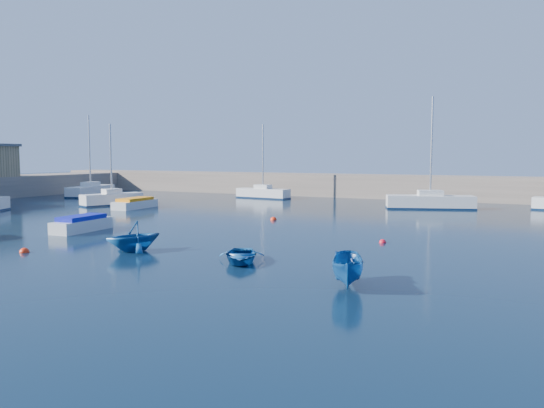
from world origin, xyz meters
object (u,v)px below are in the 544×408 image
at_px(sailboat_3, 112,199).
at_px(motorboat_1, 82,224).
at_px(dinghy_center, 241,256).
at_px(dinghy_left, 134,236).
at_px(sailboat_6, 430,201).
at_px(sailboat_4, 91,190).
at_px(sailboat_5, 263,193).
at_px(motorboat_2, 135,203).
at_px(dinghy_right, 348,270).

distance_m(sailboat_3, motorboat_1, 18.02).
bearing_deg(dinghy_center, dinghy_left, 152.52).
relative_size(sailboat_6, motorboat_1, 2.36).
distance_m(sailboat_4, sailboat_5, 20.77).
distance_m(sailboat_5, dinghy_left, 33.49).
bearing_deg(sailboat_6, dinghy_left, 142.38).
bearing_deg(motorboat_2, motorboat_1, -65.36).
xyz_separation_m(sailboat_4, dinghy_center, (35.30, -26.32, -0.35)).
xyz_separation_m(sailboat_5, dinghy_right, (21.12, -34.39, -0.01)).
distance_m(sailboat_5, dinghy_right, 40.36).
bearing_deg(dinghy_left, motorboat_1, 175.76).
xyz_separation_m(sailboat_4, sailboat_6, (38.77, 2.24, 0.00)).
relative_size(sailboat_3, sailboat_5, 0.95).
bearing_deg(dinghy_center, sailboat_3, 116.83).
height_order(sailboat_4, sailboat_5, sailboat_4).
bearing_deg(dinghy_center, sailboat_4, 116.91).
bearing_deg(motorboat_1, sailboat_3, 123.35).
bearing_deg(sailboat_5, motorboat_1, -171.15).
xyz_separation_m(motorboat_2, dinghy_center, (20.68, -17.09, -0.15)).
relative_size(sailboat_3, sailboat_6, 0.78).
bearing_deg(sailboat_5, dinghy_center, -148.71).
height_order(sailboat_6, dinghy_left, sailboat_6).
relative_size(sailboat_6, dinghy_left, 3.50).
xyz_separation_m(sailboat_6, dinghy_left, (-9.72, -28.44, 0.09)).
relative_size(sailboat_3, motorboat_1, 1.84).
bearing_deg(sailboat_3, sailboat_6, 40.44).
height_order(motorboat_1, dinghy_left, dinghy_left).
distance_m(sailboat_6, dinghy_right, 30.70).
distance_m(sailboat_3, dinghy_left, 26.11).
relative_size(motorboat_1, dinghy_center, 1.42).
bearing_deg(dinghy_right, dinghy_center, 142.55).
xyz_separation_m(motorboat_1, dinghy_center, (13.91, -4.13, -0.17)).
xyz_separation_m(motorboat_1, dinghy_left, (7.67, -4.01, 0.27)).
bearing_deg(sailboat_4, dinghy_right, -46.49).
relative_size(sailboat_5, sailboat_6, 0.82).
height_order(motorboat_1, dinghy_center, motorboat_1).
bearing_deg(sailboat_6, sailboat_3, 90.81).
bearing_deg(sailboat_5, sailboat_3, 151.71).
relative_size(motorboat_1, motorboat_2, 0.89).
distance_m(sailboat_4, sailboat_6, 38.84).
bearing_deg(motorboat_1, dinghy_right, -21.18).
relative_size(motorboat_1, dinghy_left, 1.49).
distance_m(sailboat_3, sailboat_5, 16.68).
bearing_deg(sailboat_6, sailboat_4, 74.54).
xyz_separation_m(sailboat_3, dinghy_center, (24.77, -18.52, -0.32)).
bearing_deg(dinghy_right, motorboat_1, 144.87).
bearing_deg(dinghy_center, sailboat_6, 56.68).
distance_m(sailboat_5, sailboat_6, 19.26).
distance_m(sailboat_4, motorboat_2, 17.29).
bearing_deg(sailboat_5, sailboat_4, 112.62).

